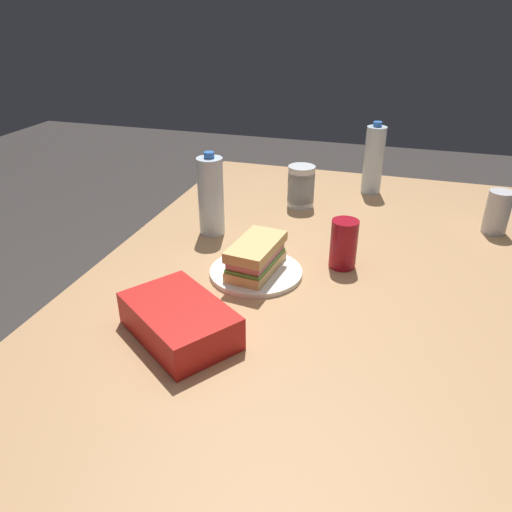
{
  "coord_description": "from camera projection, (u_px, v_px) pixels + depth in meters",
  "views": [
    {
      "loc": [
        1.03,
        0.16,
        1.31
      ],
      "look_at": [
        0.05,
        -0.14,
        0.77
      ],
      "focal_mm": 34.61,
      "sensor_mm": 36.0,
      "label": 1
    }
  ],
  "objects": [
    {
      "name": "ground_plane",
      "position": [
        305.0,
        477.0,
        1.52
      ],
      "size": [
        8.0,
        8.0,
        0.0
      ],
      "primitive_type": "plane",
      "color": "#383330"
    },
    {
      "name": "dining_table",
      "position": [
        317.0,
        301.0,
        1.22
      ],
      "size": [
        1.61,
        1.08,
        0.72
      ],
      "color": "tan",
      "rests_on": "ground_plane"
    },
    {
      "name": "paper_plate",
      "position": [
        256.0,
        272.0,
        1.18
      ],
      "size": [
        0.22,
        0.22,
        0.01
      ],
      "primitive_type": "cylinder",
      "color": "white",
      "rests_on": "dining_table"
    },
    {
      "name": "sandwich",
      "position": [
        256.0,
        256.0,
        1.16
      ],
      "size": [
        0.19,
        0.11,
        0.08
      ],
      "color": "#DBB26B",
      "rests_on": "paper_plate"
    },
    {
      "name": "soda_can_red",
      "position": [
        344.0,
        244.0,
        1.19
      ],
      "size": [
        0.07,
        0.07,
        0.12
      ],
      "primitive_type": "cylinder",
      "color": "maroon",
      "rests_on": "dining_table"
    },
    {
      "name": "chip_bag",
      "position": [
        179.0,
        321.0,
        0.95
      ],
      "size": [
        0.26,
        0.27,
        0.07
      ],
      "primitive_type": "cube",
      "rotation": [
        0.0,
        0.0,
        0.96
      ],
      "color": "red",
      "rests_on": "dining_table"
    },
    {
      "name": "water_bottle_tall",
      "position": [
        211.0,
        196.0,
        1.35
      ],
      "size": [
        0.07,
        0.07,
        0.23
      ],
      "color": "silver",
      "rests_on": "dining_table"
    },
    {
      "name": "plastic_cup_stack",
      "position": [
        301.0,
        186.0,
        1.54
      ],
      "size": [
        0.08,
        0.08,
        0.13
      ],
      "color": "silver",
      "rests_on": "dining_table"
    },
    {
      "name": "water_bottle_spare",
      "position": [
        374.0,
        160.0,
        1.64
      ],
      "size": [
        0.07,
        0.07,
        0.24
      ],
      "color": "silver",
      "rests_on": "dining_table"
    },
    {
      "name": "soda_can_silver",
      "position": [
        497.0,
        212.0,
        1.37
      ],
      "size": [
        0.07,
        0.07,
        0.12
      ],
      "primitive_type": "cylinder",
      "color": "silver",
      "rests_on": "dining_table"
    }
  ]
}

